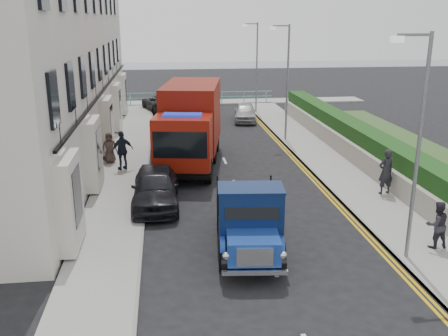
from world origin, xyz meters
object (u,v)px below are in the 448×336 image
Objects in this scene: lamp_far at (255,62)px; pedestrian_east_near at (386,172)px; lamp_near at (416,137)px; lamp_mid at (286,76)px; bedford_lorry at (250,225)px; parked_car_front at (155,187)px; red_lorry at (190,123)px.

pedestrian_east_near is at bearing -84.59° from lamp_far.
lamp_near reaches higher than pedestrian_east_near.
pedestrian_east_near is (1.92, 5.69, -2.89)m from lamp_near.
lamp_mid reaches higher than pedestrian_east_near.
pedestrian_east_near is (6.69, 4.88, 0.01)m from bedford_lorry.
bedford_lorry is at bearing -107.43° from lamp_mid.
parked_car_front is (-7.78, 5.81, -3.22)m from lamp_near.
bedford_lorry is (-4.77, 0.81, -2.90)m from lamp_near.
bedford_lorry is (-4.77, -15.19, -2.90)m from lamp_mid.
lamp_near is 1.00× the size of lamp_mid.
lamp_far is 3.56× the size of pedestrian_east_near.
lamp_mid is at bearing 53.25° from parked_car_front.
lamp_far is 1.53× the size of parked_car_front.
lamp_far is 25.80m from bedford_lorry.
parked_car_front is 2.33× the size of pedestrian_east_near.
lamp_mid is at bearing -92.67° from pedestrian_east_near.
lamp_near and lamp_far have the same top height.
bedford_lorry is 0.64× the size of red_lorry.
red_lorry is at bearing 117.19° from lamp_near.
lamp_near is 13.24m from red_lorry.
lamp_mid is (0.00, 16.00, 0.00)m from lamp_near.
lamp_mid is at bearing 90.00° from lamp_near.
pedestrian_east_near is (9.70, -0.12, 0.32)m from parked_car_front.
parked_car_front is at bearing 143.24° from lamp_near.
lamp_near is at bearing -4.05° from bedford_lorry.
lamp_near is 3.56× the size of pedestrian_east_near.
lamp_near is 1.00× the size of lamp_far.
red_lorry is (-5.99, 11.67, -1.82)m from lamp_near.
lamp_mid reaches higher than red_lorry.
red_lorry is 9.98m from pedestrian_east_near.
red_lorry is at bearing -50.30° from pedestrian_east_near.
red_lorry is (-1.22, 10.86, 1.09)m from bedford_lorry.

